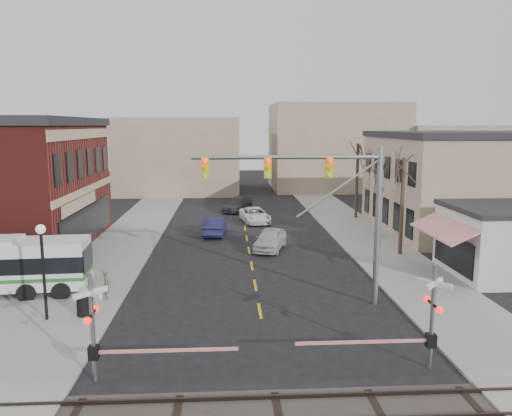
{
  "coord_description": "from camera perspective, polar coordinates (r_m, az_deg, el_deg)",
  "views": [
    {
      "loc": [
        -1.55,
        -21.29,
        9.02
      ],
      "look_at": [
        0.39,
        11.88,
        3.5
      ],
      "focal_mm": 35.0,
      "sensor_mm": 36.0,
      "label": 1
    }
  ],
  "objects": [
    {
      "name": "traffic_signal_mast",
      "position": [
        24.64,
        8.05,
        1.6
      ],
      "size": [
        9.32,
        0.3,
        8.0
      ],
      "color": "gray",
      "rests_on": "ground"
    },
    {
      "name": "tree_east_b",
      "position": [
        41.59,
        13.97,
        1.2
      ],
      "size": [
        0.28,
        0.28,
        6.3
      ],
      "color": "#382B21",
      "rests_on": "sidewalk_east"
    },
    {
      "name": "car_c",
      "position": [
        46.79,
        -0.15,
        -0.82
      ],
      "size": [
        3.04,
        5.28,
        1.39
      ],
      "primitive_type": "imported",
      "rotation": [
        0.0,
        0.0,
        0.16
      ],
      "color": "white",
      "rests_on": "ground"
    },
    {
      "name": "rr_crossing_east",
      "position": [
        19.83,
        18.33,
        -11.89
      ],
      "size": [
        5.6,
        1.36,
        4.0
      ],
      "color": "gray",
      "rests_on": "ground"
    },
    {
      "name": "sidewalk_west",
      "position": [
        42.99,
        -13.94,
        -2.88
      ],
      "size": [
        5.0,
        60.0,
        0.12
      ],
      "primitive_type": "cube",
      "color": "gray",
      "rests_on": "ground"
    },
    {
      "name": "car_b",
      "position": [
        41.61,
        -4.7,
        -2.05
      ],
      "size": [
        1.98,
        4.71,
        1.51
      ],
      "primitive_type": "imported",
      "rotation": [
        0.0,
        0.0,
        3.06
      ],
      "color": "#191B3E",
      "rests_on": "ground"
    },
    {
      "name": "car_a",
      "position": [
        36.61,
        1.61,
        -3.58
      ],
      "size": [
        3.13,
        4.92,
        1.56
      ],
      "primitive_type": "imported",
      "rotation": [
        0.0,
        0.0,
        -0.3
      ],
      "color": "#B4B4B9",
      "rests_on": "ground"
    },
    {
      "name": "sidewalk_east",
      "position": [
        43.67,
        11.4,
        -2.6
      ],
      "size": [
        5.0,
        60.0,
        0.12
      ],
      "primitive_type": "cube",
      "color": "gray",
      "rests_on": "ground"
    },
    {
      "name": "rr_crossing_west",
      "position": [
        18.75,
        -16.89,
        -13.07
      ],
      "size": [
        5.6,
        1.36,
        4.0
      ],
      "color": "gray",
      "rests_on": "ground"
    },
    {
      "name": "tree_east_a",
      "position": [
        35.83,
        16.35,
        0.18
      ],
      "size": [
        0.28,
        0.28,
        6.75
      ],
      "color": "#382B21",
      "rests_on": "sidewalk_east"
    },
    {
      "name": "street_lamp",
      "position": [
        24.7,
        -23.24,
        -4.69
      ],
      "size": [
        0.44,
        0.44,
        4.5
      ],
      "color": "black",
      "rests_on": "sidewalk_west"
    },
    {
      "name": "car_d",
      "position": [
        53.07,
        -2.13,
        0.43
      ],
      "size": [
        3.81,
        5.39,
        1.45
      ],
      "primitive_type": "imported",
      "rotation": [
        0.0,
        0.0,
        -0.4
      ],
      "color": "#3B3A3F",
      "rests_on": "ground"
    },
    {
      "name": "ground",
      "position": [
        23.18,
        0.77,
        -13.47
      ],
      "size": [
        160.0,
        160.0,
        0.0
      ],
      "primitive_type": "plane",
      "color": "black",
      "rests_on": "ground"
    },
    {
      "name": "tan_building",
      "position": [
        47.77,
        26.24,
        2.74
      ],
      "size": [
        20.3,
        15.3,
        8.5
      ],
      "color": "gray",
      "rests_on": "ground"
    },
    {
      "name": "pedestrian_near",
      "position": [
        27.16,
        -16.73,
        -8.35
      ],
      "size": [
        0.49,
        0.64,
        1.58
      ],
      "primitive_type": "imported",
      "rotation": [
        0.0,
        0.0,
        1.79
      ],
      "color": "#61584E",
      "rests_on": "sidewalk_west"
    },
    {
      "name": "tree_east_c",
      "position": [
        49.22,
        11.46,
        3.06
      ],
      "size": [
        0.28,
        0.28,
        7.2
      ],
      "color": "#382B21",
      "rests_on": "sidewalk_east"
    },
    {
      "name": "pedestrian_far",
      "position": [
        30.72,
        -20.83,
        -6.5
      ],
      "size": [
        0.93,
        0.97,
        1.58
      ],
      "primitive_type": "imported",
      "rotation": [
        0.0,
        0.0,
        0.97
      ],
      "color": "#2C364D",
      "rests_on": "sidewalk_west"
    },
    {
      "name": "trash_bin",
      "position": [
        25.36,
        -19.15,
        -10.57
      ],
      "size": [
        0.6,
        0.6,
        0.9
      ],
      "primitive_type": "cylinder",
      "color": "black",
      "rests_on": "sidewalk_west"
    }
  ]
}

